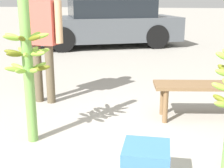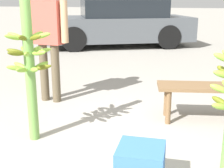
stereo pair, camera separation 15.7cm
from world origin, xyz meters
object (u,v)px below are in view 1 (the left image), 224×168
object	(u,v)px
vendor_person	(41,32)
produce_crate	(146,167)
banana_stalk_left	(28,64)
market_bench	(211,90)
parked_car	(106,23)

from	to	relation	value
vendor_person	produce_crate	bearing A→B (deg)	-42.10
vendor_person	produce_crate	size ratio (longest dim) A/B	4.68
banana_stalk_left	market_bench	xyz separation A→B (m)	(1.85, 0.92, -0.43)
market_bench	produce_crate	bearing A→B (deg)	-121.51
banana_stalk_left	vendor_person	size ratio (longest dim) A/B	0.90
parked_car	produce_crate	xyz separation A→B (m)	(1.64, -7.04, -0.48)
market_bench	produce_crate	world-z (taller)	market_bench
banana_stalk_left	produce_crate	world-z (taller)	banana_stalk_left
banana_stalk_left	vendor_person	distance (m)	1.24
banana_stalk_left	produce_crate	xyz separation A→B (m)	(1.19, -0.63, -0.62)
vendor_person	market_bench	distance (m)	2.28
produce_crate	parked_car	bearing A→B (deg)	103.14
banana_stalk_left	produce_crate	size ratio (longest dim) A/B	4.22
vendor_person	market_bench	bearing A→B (deg)	0.90
banana_stalk_left	parked_car	world-z (taller)	banana_stalk_left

